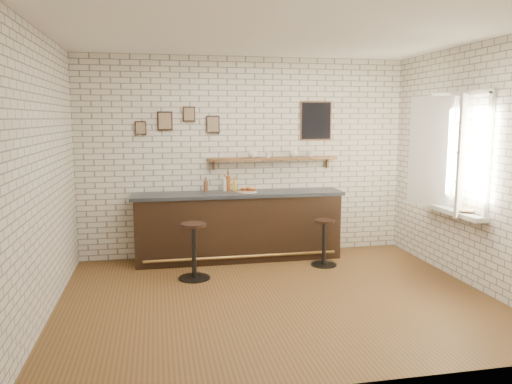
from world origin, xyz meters
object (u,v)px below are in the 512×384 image
ciabatta_sandwich (248,189)px  condiment_bottle_yellow (235,185)px  shelf_cup_a (253,154)px  sandwich_plate (248,192)px  bar_stool_right (324,241)px  bitters_bottle_amber (228,183)px  bar_stool_left (194,249)px  shelf_cup_b (268,155)px  bitters_bottle_brown (206,186)px  shelf_cup_c (294,154)px  bar_counter (238,226)px  bitters_bottle_white (225,185)px  shelf_cup_d (312,154)px  book_lower (462,211)px

ciabatta_sandwich → condiment_bottle_yellow: (-0.17, 0.19, 0.03)m
ciabatta_sandwich → shelf_cup_a: bearing=63.7°
condiment_bottle_yellow → shelf_cup_a: 0.54m
sandwich_plate → bar_stool_right: size_ratio=0.42×
bar_stool_right → sandwich_plate: bearing=151.8°
bitters_bottle_amber → bar_stool_left: size_ratio=0.38×
condiment_bottle_yellow → sandwich_plate: bearing=-49.5°
bar_stool_right → shelf_cup_b: shelf_cup_b is taller
bitters_bottle_brown → shelf_cup_c: bearing=1.4°
sandwich_plate → bitters_bottle_amber: size_ratio=0.98×
bar_stool_left → bar_stool_right: bar_stool_left is taller
bar_stool_left → shelf_cup_c: 2.23m
bar_counter → shelf_cup_a: bearing=37.8°
ciabatta_sandwich → shelf_cup_a: shelf_cup_a is taller
bitters_bottle_amber → bar_stool_left: bearing=-121.4°
bitters_bottle_white → shelf_cup_b: 0.80m
bar_counter → shelf_cup_a: shelf_cup_a is taller
bitters_bottle_amber → condiment_bottle_yellow: (0.10, 0.00, -0.03)m
bitters_bottle_brown → bitters_bottle_amber: 0.34m
shelf_cup_a → shelf_cup_d: size_ratio=1.40×
bar_counter → shelf_cup_a: size_ratio=24.61×
bitters_bottle_brown → shelf_cup_d: bearing=1.1°
bitters_bottle_amber → shelf_cup_d: shelf_cup_d is taller
bar_stool_right → bitters_bottle_brown: bearing=155.5°
shelf_cup_b → bar_stool_left: bearing=146.9°
shelf_cup_b → shelf_cup_c: 0.40m
bar_stool_right → shelf_cup_b: (-0.65, 0.76, 1.19)m
sandwich_plate → bar_stool_left: 1.32m
bar_counter → ciabatta_sandwich: bearing=-8.7°
bar_stool_right → shelf_cup_c: shelf_cup_c is taller
bar_counter → shelf_cup_d: size_ratio=34.35×
shelf_cup_a → book_lower: 3.03m
bitters_bottle_brown → bar_stool_left: size_ratio=0.28×
sandwich_plate → bitters_bottle_brown: bearing=162.3°
bar_stool_left → shelf_cup_a: (0.98, 1.01, 1.15)m
bar_stool_right → shelf_cup_d: (0.04, 0.76, 1.18)m
bar_stool_left → shelf_cup_c: bearing=32.0°
bar_stool_right → shelf_cup_d: 1.41m
bitters_bottle_white → bar_stool_right: size_ratio=0.35×
sandwich_plate → ciabatta_sandwich: (0.01, -0.00, 0.04)m
sandwich_plate → shelf_cup_b: (0.36, 0.22, 0.53)m
bitters_bottle_white → bar_stool_right: (1.32, -0.73, -0.75)m
sandwich_plate → shelf_cup_c: bearing=16.4°
shelf_cup_d → bar_counter: bearing=-179.9°
ciabatta_sandwich → bitters_bottle_amber: 0.34m
sandwich_plate → bitters_bottle_white: (-0.31, 0.19, 0.09)m
bitters_bottle_amber → shelf_cup_d: bearing=1.4°
shelf_cup_a → shelf_cup_d: shelf_cup_a is taller
shelf_cup_c → ciabatta_sandwich: bearing=101.5°
condiment_bottle_yellow → bar_stool_right: 1.56m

